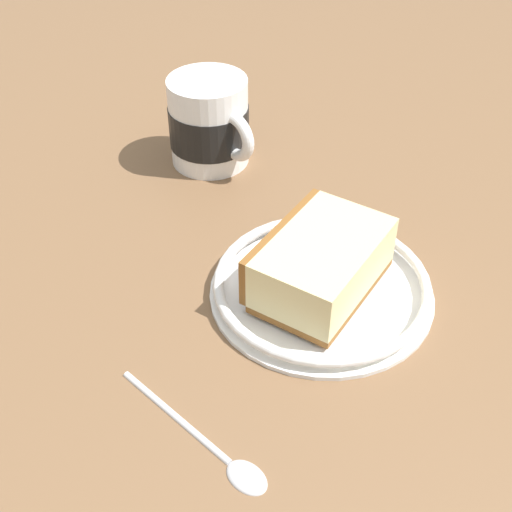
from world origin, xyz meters
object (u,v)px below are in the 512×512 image
object	(u,v)px
teaspoon	(220,452)
tea_mug	(210,122)
small_plate	(322,287)
cake_slice	(320,263)

from	to	relation	value
teaspoon	tea_mug	bearing A→B (deg)	-79.40
small_plate	teaspoon	xyz separation A→B (cm)	(5.68, 15.66, -0.45)
tea_mug	small_plate	bearing A→B (deg)	123.02
small_plate	cake_slice	distance (cm)	2.35
small_plate	teaspoon	distance (cm)	16.67
small_plate	teaspoon	bearing A→B (deg)	70.08
cake_slice	teaspoon	size ratio (longest dim) A/B	1.17
small_plate	tea_mug	xyz separation A→B (cm)	(12.09, -18.60, 3.55)
tea_mug	teaspoon	distance (cm)	35.08
small_plate	cake_slice	xyz separation A→B (cm)	(0.24, -0.12, 2.33)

